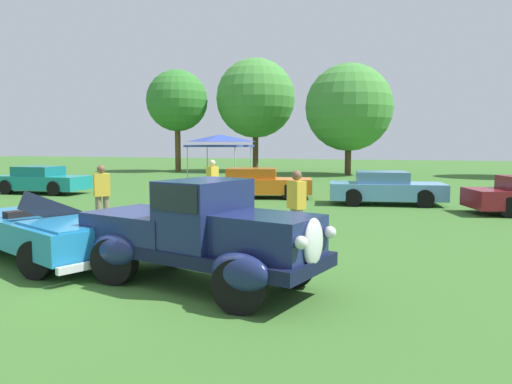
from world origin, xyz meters
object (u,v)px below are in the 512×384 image
show_car_teal (41,180)px  canopy_tent_left_field (220,140)px  show_car_orange (255,183)px  spectator_between_cars (102,194)px  show_car_skyblue (385,188)px  feature_pickup_truck (201,232)px  spectator_by_row (296,206)px  spectator_near_truck (213,182)px  neighbor_convertible (49,230)px

show_car_teal → canopy_tent_left_field: 9.09m
show_car_orange → spectator_between_cars: bearing=-101.9°
show_car_teal → spectator_between_cars: bearing=-40.8°
show_car_orange → show_car_skyblue: 5.31m
feature_pickup_truck → show_car_teal: (-12.64, 10.97, -0.26)m
spectator_by_row → canopy_tent_left_field: 16.15m
spectator_near_truck → show_car_teal: bearing=165.3°
show_car_teal → show_car_skyblue: size_ratio=0.96×
spectator_between_cars → spectator_by_row: same height
feature_pickup_truck → show_car_orange: bearing=103.5°
feature_pickup_truck → spectator_near_truck: bearing=111.3°
neighbor_convertible → show_car_skyblue: neighbor_convertible is taller
show_car_orange → spectator_near_truck: size_ratio=2.86×
neighbor_convertible → canopy_tent_left_field: size_ratio=1.56×
spectator_near_truck → canopy_tent_left_field: bearing=109.9°
show_car_teal → spectator_by_row: bearing=-30.0°
feature_pickup_truck → show_car_orange: feature_pickup_truck is taller
show_car_teal → spectator_between_cars: spectator_between_cars is taller
show_car_orange → canopy_tent_left_field: canopy_tent_left_field is taller
neighbor_convertible → spectator_between_cars: spectator_between_cars is taller
show_car_orange → spectator_by_row: size_ratio=2.86×
spectator_between_cars → canopy_tent_left_field: bearing=98.1°
feature_pickup_truck → spectator_between_cars: size_ratio=2.60×
show_car_teal → canopy_tent_left_field: canopy_tent_left_field is taller
feature_pickup_truck → show_car_skyblue: 11.74m
feature_pickup_truck → show_car_skyblue: feature_pickup_truck is taller
neighbor_convertible → spectator_near_truck: bearing=88.4°
neighbor_convertible → spectator_between_cars: size_ratio=2.70×
show_car_orange → spectator_near_truck: bearing=-95.7°
neighbor_convertible → show_car_skyblue: size_ratio=1.05×
feature_pickup_truck → spectator_between_cars: (-4.66, 4.09, 0.05)m
show_car_teal → feature_pickup_truck: bearing=-41.0°
show_car_teal → spectator_between_cars: (7.97, -6.88, 0.31)m
show_car_teal → spectator_near_truck: bearing=-14.7°
show_car_teal → canopy_tent_left_field: size_ratio=1.43×
show_car_orange → show_car_skyblue: same height
feature_pickup_truck → canopy_tent_left_field: bearing=110.6°
feature_pickup_truck → spectator_by_row: (0.83, 3.21, 0.05)m
neighbor_convertible → show_car_teal: 13.73m
spectator_between_cars → spectator_by_row: (5.49, -0.88, 0.00)m
neighbor_convertible → spectator_near_truck: spectator_near_truck is taller
feature_pickup_truck → show_car_teal: 16.74m
neighbor_convertible → show_car_skyblue: 12.28m
feature_pickup_truck → spectator_near_truck: size_ratio=2.60×
neighbor_convertible → spectator_between_cars: 3.59m
spectator_near_truck → spectator_between_cars: bearing=-106.9°
neighbor_convertible → show_car_skyblue: (5.85, 10.80, 0.02)m
show_car_orange → spectator_between_cars: size_ratio=2.86×
neighbor_convertible → spectator_between_cars: bearing=108.6°
spectator_between_cars → spectator_near_truck: bearing=73.1°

